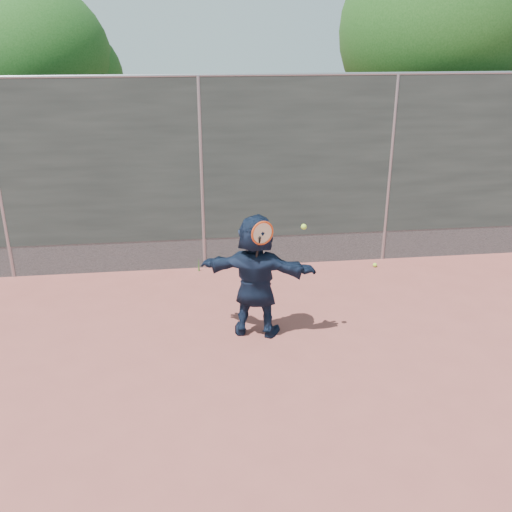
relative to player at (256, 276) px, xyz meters
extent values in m
plane|color=#9E4C42|center=(-0.56, -1.26, -0.79)|extent=(80.00, 80.00, 0.00)
imported|color=#131E34|center=(0.00, 0.00, 0.00)|extent=(1.54, 0.88, 1.58)
sphere|color=#BCF837|center=(2.20, 1.91, -0.75)|extent=(0.07, 0.07, 0.07)
cube|color=#38423D|center=(-0.56, 2.24, 0.96)|extent=(20.00, 0.04, 2.50)
cube|color=slate|center=(-0.56, 2.24, -0.54)|extent=(20.00, 0.03, 0.50)
cylinder|color=gray|center=(-0.56, 2.24, 2.21)|extent=(20.00, 0.05, 0.05)
cylinder|color=gray|center=(-0.56, 2.24, 0.71)|extent=(0.06, 0.06, 3.00)
cylinder|color=gray|center=(2.44, 2.24, 0.71)|extent=(0.06, 0.06, 3.00)
torus|color=#C83C12|center=(0.05, -0.20, 0.63)|extent=(0.28, 0.13, 0.29)
cylinder|color=beige|center=(0.05, -0.20, 0.63)|extent=(0.24, 0.10, 0.25)
cylinder|color=black|center=(0.00, -0.18, 0.43)|extent=(0.07, 0.13, 0.33)
sphere|color=#BCF837|center=(0.55, -0.15, 0.66)|extent=(0.07, 0.07, 0.07)
cylinder|color=#382314|center=(3.94, 4.44, 0.51)|extent=(0.28, 0.28, 2.60)
sphere|color=#23561C|center=(3.94, 4.44, 2.80)|extent=(3.60, 3.60, 3.60)
sphere|color=#23561C|center=(4.66, 4.64, 2.44)|extent=(2.52, 2.52, 2.52)
cylinder|color=#382314|center=(-3.56, 5.24, 0.31)|extent=(0.28, 0.28, 2.20)
sphere|color=#23561C|center=(-3.56, 5.24, 2.24)|extent=(3.00, 3.00, 3.00)
sphere|color=#23561C|center=(-2.96, 5.44, 1.94)|extent=(2.10, 2.10, 2.10)
cone|color=#387226|center=(-0.31, 2.12, -0.66)|extent=(0.03, 0.03, 0.26)
cone|color=#387226|center=(-0.01, 2.14, -0.64)|extent=(0.03, 0.03, 0.30)
cone|color=#387226|center=(-0.66, 2.10, -0.68)|extent=(0.03, 0.03, 0.22)
camera|label=1|loc=(-0.80, -6.38, 2.82)|focal=40.00mm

